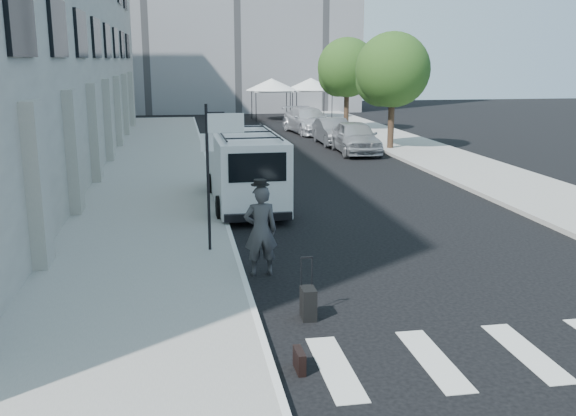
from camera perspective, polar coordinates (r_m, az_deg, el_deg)
name	(u,v)px	position (r m, az deg, el deg)	size (l,w,h in m)	color
ground	(348,295)	(13.13, 5.32, -7.73)	(120.00, 120.00, 0.00)	black
sidewalk_left	(156,168)	(28.23, -11.64, 3.50)	(4.50, 48.00, 0.15)	gray
sidewalk_right	(416,149)	(34.42, 11.27, 5.21)	(4.00, 56.00, 0.15)	gray
sign_pole	(217,147)	(15.20, -6.32, 5.45)	(1.03, 0.07, 3.50)	black
tree_near	(390,73)	(33.75, 9.05, 11.79)	(3.80, 3.83, 6.03)	black
tree_far	(345,70)	(42.38, 5.09, 12.14)	(3.80, 3.83, 6.03)	black
tent_left	(272,85)	(50.40, -1.47, 10.90)	(4.00, 4.00, 3.20)	black
tent_right	(311,84)	(51.45, 2.05, 10.94)	(4.00, 4.00, 3.20)	black
businessman	(261,231)	(13.98, -2.45, -2.02)	(0.74, 0.48, 2.02)	#373639
briefcase	(299,361)	(10.05, 1.02, -13.41)	(0.12, 0.44, 0.34)	black
suitcase	(308,303)	(11.86, 1.81, -8.44)	(0.26, 0.41, 1.13)	black
cargo_van	(245,168)	(20.78, -3.83, 3.53)	(2.28, 6.24, 2.33)	silver
parked_car_a	(355,137)	(32.62, 6.00, 6.28)	(1.93, 4.81, 1.64)	#94969B
parked_car_b	(333,132)	(35.87, 4.03, 6.77)	(1.52, 4.36, 1.44)	#505257
parked_car_c	(309,121)	(41.40, 1.84, 7.77)	(2.26, 5.56, 1.61)	#B5B7BE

